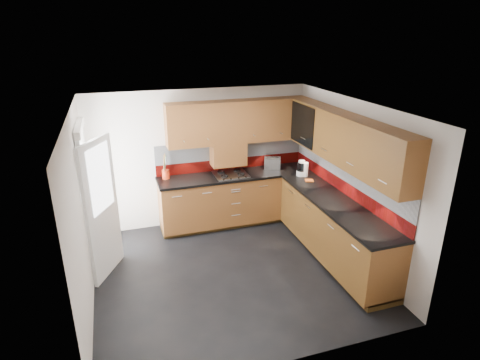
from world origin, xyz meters
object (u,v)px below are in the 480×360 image
object	(u,v)px
toaster	(272,163)
food_processor	(301,169)
utensil_pot	(166,173)
gas_hob	(231,174)

from	to	relation	value
toaster	food_processor	size ratio (longest dim) A/B	1.23
utensil_pot	toaster	size ratio (longest dim) A/B	1.30
food_processor	utensil_pot	bearing A→B (deg)	165.69
gas_hob	utensil_pot	xyz separation A→B (m)	(-1.10, 0.19, 0.08)
gas_hob	toaster	distance (m)	0.84
gas_hob	toaster	bearing A→B (deg)	8.34
gas_hob	toaster	size ratio (longest dim) A/B	1.69
toaster	food_processor	bearing A→B (deg)	-57.15
utensil_pot	toaster	distance (m)	1.92
gas_hob	food_processor	world-z (taller)	food_processor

